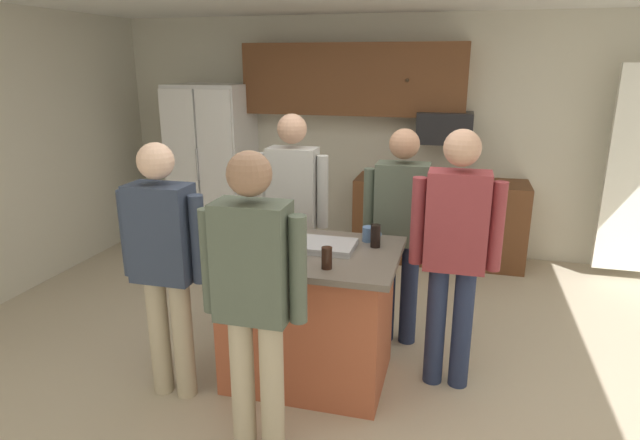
{
  "coord_description": "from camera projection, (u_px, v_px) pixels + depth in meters",
  "views": [
    {
      "loc": [
        0.78,
        -3.21,
        2.11
      ],
      "look_at": [
        -0.14,
        0.22,
        1.05
      ],
      "focal_mm": 29.87,
      "sensor_mm": 36.0,
      "label": 1
    }
  ],
  "objects": [
    {
      "name": "floor",
      "position": [
        331.0,
        372.0,
        3.77
      ],
      "size": [
        7.04,
        7.04,
        0.0
      ],
      "primitive_type": "plane",
      "color": "#B7A88E",
      "rests_on": "ground"
    },
    {
      "name": "back_wall",
      "position": [
        390.0,
        136.0,
        5.99
      ],
      "size": [
        6.4,
        0.1,
        2.6
      ],
      "primitive_type": "cube",
      "color": "beige",
      "rests_on": "ground"
    },
    {
      "name": "cabinet_run_upper",
      "position": [
        353.0,
        79.0,
        5.72
      ],
      "size": [
        2.4,
        0.38,
        0.75
      ],
      "color": "brown"
    },
    {
      "name": "cabinet_run_lower",
      "position": [
        439.0,
        220.0,
        5.79
      ],
      "size": [
        1.8,
        0.63,
        0.9
      ],
      "color": "brown",
      "rests_on": "ground"
    },
    {
      "name": "refrigerator",
      "position": [
        213.0,
        166.0,
        6.2
      ],
      "size": [
        0.86,
        0.76,
        1.87
      ],
      "color": "white",
      "rests_on": "ground"
    },
    {
      "name": "microwave_over_range",
      "position": [
        445.0,
        128.0,
        5.52
      ],
      "size": [
        0.56,
        0.4,
        0.32
      ],
      "primitive_type": "cube",
      "color": "black"
    },
    {
      "name": "kitchen_island",
      "position": [
        309.0,
        314.0,
        3.59
      ],
      "size": [
        1.18,
        0.89,
        0.93
      ],
      "color": "#AD5638",
      "rests_on": "ground"
    },
    {
      "name": "person_guest_left",
      "position": [
        293.0,
        207.0,
        4.21
      ],
      "size": [
        0.57,
        0.23,
        1.73
      ],
      "rotation": [
        0.0,
        0.0,
        -1.14
      ],
      "color": "#383842",
      "rests_on": "ground"
    },
    {
      "name": "person_host_foreground",
      "position": [
        455.0,
        244.0,
        3.36
      ],
      "size": [
        0.57,
        0.23,
        1.73
      ],
      "rotation": [
        0.0,
        0.0,
        -2.97
      ],
      "color": "#232D4C",
      "rests_on": "ground"
    },
    {
      "name": "person_guest_right",
      "position": [
        164.0,
        257.0,
        3.27
      ],
      "size": [
        0.57,
        0.22,
        1.66
      ],
      "rotation": [
        0.0,
        0.0,
        0.47
      ],
      "color": "tan",
      "rests_on": "ground"
    },
    {
      "name": "person_guest_by_door",
      "position": [
        401.0,
        224.0,
        3.93
      ],
      "size": [
        0.57,
        0.22,
        1.66
      ],
      "rotation": [
        0.0,
        0.0,
        -2.24
      ],
      "color": "#232D4C",
      "rests_on": "ground"
    },
    {
      "name": "person_elder_center",
      "position": [
        254.0,
        290.0,
        2.73
      ],
      "size": [
        0.57,
        0.22,
        1.71
      ],
      "rotation": [
        0.0,
        0.0,
        1.49
      ],
      "color": "tan",
      "rests_on": "ground"
    },
    {
      "name": "mug_ceramic_white",
      "position": [
        369.0,
        234.0,
        3.62
      ],
      "size": [
        0.13,
        0.09,
        0.1
      ],
      "color": "#4C6B99",
      "rests_on": "kitchen_island"
    },
    {
      "name": "glass_pilsner",
      "position": [
        376.0,
        236.0,
        3.5
      ],
      "size": [
        0.07,
        0.07,
        0.15
      ],
      "color": "black",
      "rests_on": "kitchen_island"
    },
    {
      "name": "glass_short_whisky",
      "position": [
        251.0,
        247.0,
        3.3
      ],
      "size": [
        0.07,
        0.07,
        0.14
      ],
      "color": "black",
      "rests_on": "kitchen_island"
    },
    {
      "name": "glass_stout_tall",
      "position": [
        327.0,
        258.0,
        3.13
      ],
      "size": [
        0.06,
        0.06,
        0.13
      ],
      "color": "black",
      "rests_on": "kitchen_island"
    },
    {
      "name": "serving_tray",
      "position": [
        321.0,
        245.0,
        3.49
      ],
      "size": [
        0.44,
        0.3,
        0.04
      ],
      "color": "#B7B7BC",
      "rests_on": "kitchen_island"
    }
  ]
}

